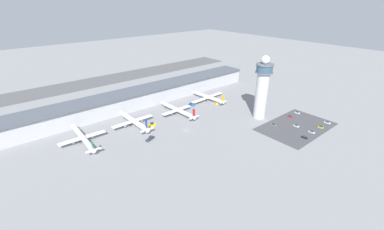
% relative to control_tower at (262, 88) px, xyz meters
% --- Properties ---
extents(ground_plane, '(1000.00, 1000.00, 0.00)m').
position_rel_control_tower_xyz_m(ground_plane, '(-64.40, 22.10, -27.00)').
color(ground_plane, gray).
extents(terminal_building, '(262.01, 25.00, 15.85)m').
position_rel_control_tower_xyz_m(terminal_building, '(-64.40, 92.10, -18.98)').
color(terminal_building, '#B2B2B7').
rests_on(terminal_building, ground).
extents(runway_strip, '(393.01, 44.00, 0.01)m').
position_rel_control_tower_xyz_m(runway_strip, '(-64.40, 193.55, -27.00)').
color(runway_strip, '#515154').
rests_on(runway_strip, ground).
extents(control_tower, '(14.36, 14.36, 54.05)m').
position_rel_control_tower_xyz_m(control_tower, '(0.00, 0.00, 0.00)').
color(control_tower, '#BCBCC1').
rests_on(control_tower, ground).
extents(parking_lot_surface, '(64.00, 40.00, 0.01)m').
position_rel_control_tower_xyz_m(parking_lot_surface, '(8.67, -30.70, -27.00)').
color(parking_lot_surface, '#424247').
rests_on(parking_lot_surface, ground).
extents(airplane_gate_alpha, '(33.27, 45.54, 11.83)m').
position_rel_control_tower_xyz_m(airplane_gate_alpha, '(-133.54, 54.23, -22.80)').
color(airplane_gate_alpha, white).
rests_on(airplane_gate_alpha, ground).
extents(airplane_gate_bravo, '(35.95, 43.88, 13.00)m').
position_rel_control_tower_xyz_m(airplane_gate_bravo, '(-92.43, 55.77, -22.83)').
color(airplane_gate_bravo, white).
rests_on(airplane_gate_bravo, ground).
extents(airplane_gate_charlie, '(30.59, 45.79, 11.75)m').
position_rel_control_tower_xyz_m(airplane_gate_charlie, '(-51.04, 51.06, -22.94)').
color(airplane_gate_charlie, silver).
rests_on(airplane_gate_charlie, ground).
extents(airplane_gate_delta, '(42.17, 41.29, 11.01)m').
position_rel_control_tower_xyz_m(airplane_gate_delta, '(-7.15, 57.65, -23.31)').
color(airplane_gate_delta, silver).
rests_on(airplane_gate_delta, ground).
extents(service_truck_catering, '(8.46, 4.02, 2.77)m').
position_rel_control_tower_xyz_m(service_truck_catering, '(-81.79, 45.86, -26.04)').
color(service_truck_catering, black).
rests_on(service_truck_catering, ground).
extents(service_truck_fuel, '(6.02, 6.45, 3.02)m').
position_rel_control_tower_xyz_m(service_truck_fuel, '(-29.55, 57.78, -25.95)').
color(service_truck_fuel, black).
rests_on(service_truck_fuel, ground).
extents(service_truck_baggage, '(8.21, 4.79, 2.66)m').
position_rel_control_tower_xyz_m(service_truck_baggage, '(-94.11, 27.12, -26.08)').
color(service_truck_baggage, black).
rests_on(service_truck_baggage, ground).
extents(service_truck_water, '(4.55, 6.22, 3.06)m').
position_rel_control_tower_xyz_m(service_truck_water, '(-6.92, 46.39, -25.94)').
color(service_truck_water, black).
rests_on(service_truck_water, ground).
extents(car_green_van, '(1.79, 4.54, 1.58)m').
position_rel_control_tower_xyz_m(car_green_van, '(33.82, -17.12, -26.39)').
color(car_green_van, black).
rests_on(car_green_van, ground).
extents(car_white_wagon, '(1.95, 4.52, 1.54)m').
position_rel_control_tower_xyz_m(car_white_wagon, '(8.96, -30.61, -26.41)').
color(car_white_wagon, black).
rests_on(car_white_wagon, ground).
extents(car_navy_sedan, '(1.90, 4.75, 1.54)m').
position_rel_control_tower_xyz_m(car_navy_sedan, '(34.53, -44.05, -26.41)').
color(car_navy_sedan, black).
rests_on(car_navy_sedan, ground).
extents(car_yellow_taxi, '(1.93, 4.50, 1.49)m').
position_rel_control_tower_xyz_m(car_yellow_taxi, '(-3.96, -44.60, -26.42)').
color(car_yellow_taxi, black).
rests_on(car_yellow_taxi, ground).
extents(car_grey_coupe, '(1.97, 4.28, 1.56)m').
position_rel_control_tower_xyz_m(car_grey_coupe, '(-3.72, -17.78, -26.40)').
color(car_grey_coupe, black).
rests_on(car_grey_coupe, ground).
extents(car_blue_compact, '(2.02, 4.75, 1.40)m').
position_rel_control_tower_xyz_m(car_blue_compact, '(8.53, -43.85, -26.46)').
color(car_blue_compact, black).
rests_on(car_blue_compact, ground).
extents(car_maroon_suv, '(2.06, 4.22, 1.60)m').
position_rel_control_tower_xyz_m(car_maroon_suv, '(21.94, -44.47, -26.38)').
color(car_maroon_suv, black).
rests_on(car_maroon_suv, ground).
extents(car_red_hatchback, '(1.89, 4.50, 1.47)m').
position_rel_control_tower_xyz_m(car_red_hatchback, '(21.26, -17.39, -26.43)').
color(car_red_hatchback, black).
rests_on(car_red_hatchback, ground).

